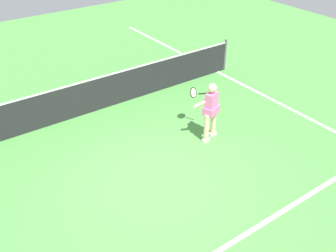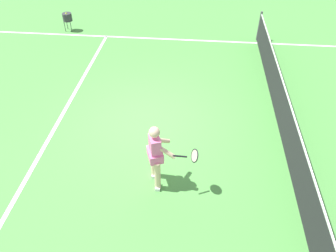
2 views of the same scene
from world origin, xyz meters
The scene contains 6 objects.
ground_plane centered at (0.00, 0.00, 0.00)m, with size 27.19×27.19×0.00m, color #4C9342.
service_line_marking centered at (0.00, -2.29, 0.00)m, with size 9.98×0.10×0.01m, color white.
sideline_left_marking centered at (-4.99, 0.00, 0.00)m, with size 0.10×18.92×0.01m, color white.
court_net centered at (0.00, 3.54, 0.51)m, with size 10.66×0.08×1.09m.
tennis_player centered at (2.08, 0.61, 0.85)m, with size 0.66×1.10×1.55m.
ball_hopper centered at (-5.41, -3.90, 0.55)m, with size 0.36×0.36×0.74m.
Camera 2 is at (6.65, 1.29, 5.50)m, focal length 34.60 mm.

